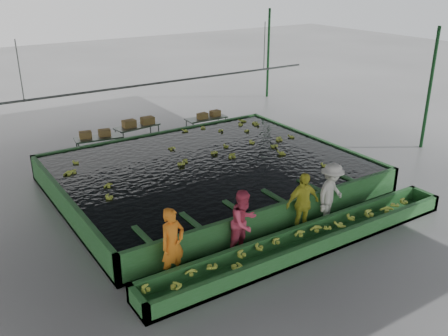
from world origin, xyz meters
TOP-DOWN VIEW (x-y plane):
  - ground at (0.00, 0.00)m, footprint 80.00×80.00m
  - shed_roof at (0.00, 0.00)m, footprint 20.00×22.00m
  - shed_posts at (0.00, 0.00)m, footprint 20.00×22.00m
  - flotation_tank at (0.00, 1.50)m, footprint 10.00×8.00m
  - tank_water at (0.00, 1.50)m, footprint 9.70×7.70m
  - sorting_trough at (0.00, -3.60)m, footprint 10.00×1.00m
  - cableway_rail at (0.00, 5.00)m, footprint 0.08×0.08m
  - rail_hanger_left at (-5.00, 5.00)m, footprint 0.04×0.04m
  - rail_hanger_right at (5.00, 5.00)m, footprint 0.04×0.04m
  - worker_a at (-3.63, -2.80)m, footprint 0.76×0.58m
  - worker_b at (-1.53, -2.80)m, footprint 1.03×0.88m
  - worker_c at (0.50, -2.80)m, footprint 1.12×0.55m
  - worker_d at (1.60, -2.80)m, footprint 1.39×1.06m
  - packing_table_left at (-2.17, 6.31)m, footprint 1.95×1.04m
  - packing_table_mid at (-0.29, 6.83)m, footprint 1.97×0.98m
  - packing_table_right at (2.85, 6.33)m, footprint 1.88×0.80m
  - box_stack_left at (-2.27, 6.40)m, footprint 1.25×0.57m
  - box_stack_mid at (-0.21, 6.83)m, footprint 1.39×0.40m
  - box_stack_right at (2.98, 6.31)m, footprint 1.18×0.43m
  - floating_bananas at (0.00, 2.30)m, footprint 9.11×6.21m
  - trough_bananas at (0.00, -3.60)m, footprint 8.76×0.58m

SIDE VIEW (x-z plane):
  - ground at x=0.00m, z-range 0.00..0.00m
  - sorting_trough at x=0.00m, z-range 0.00..0.50m
  - trough_bananas at x=0.00m, z-range 0.34..0.46m
  - packing_table_left at x=-2.17m, z-range 0.00..0.84m
  - packing_table_right at x=2.85m, z-range 0.00..0.85m
  - packing_table_mid at x=-0.29m, z-range 0.00..0.86m
  - flotation_tank at x=0.00m, z-range 0.00..0.90m
  - box_stack_left at x=-2.27m, z-range 0.72..0.98m
  - box_stack_right at x=2.98m, z-range 0.72..0.97m
  - tank_water at x=0.00m, z-range 0.85..0.85m
  - floating_bananas at x=0.00m, z-range 0.79..0.91m
  - box_stack_mid at x=-0.21m, z-range 0.72..1.01m
  - worker_b at x=-1.53m, z-range 0.00..1.83m
  - worker_c at x=0.50m, z-range 0.00..1.85m
  - worker_a at x=-3.63m, z-range 0.00..1.88m
  - worker_d at x=1.60m, z-range 0.00..1.90m
  - shed_posts at x=0.00m, z-range 0.00..5.00m
  - cableway_rail at x=0.00m, z-range -4.00..10.00m
  - rail_hanger_left at x=-5.00m, z-range 3.00..5.00m
  - rail_hanger_right at x=5.00m, z-range 3.00..5.00m
  - shed_roof at x=0.00m, z-range 4.98..5.02m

